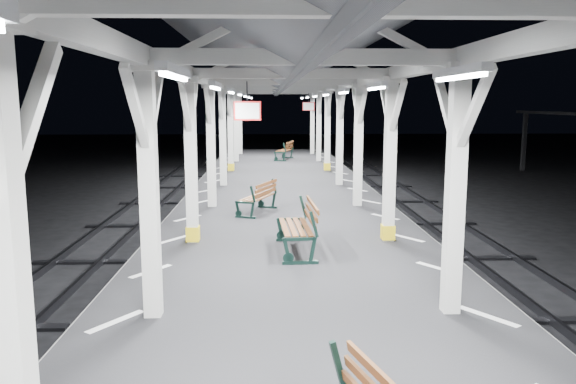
{
  "coord_description": "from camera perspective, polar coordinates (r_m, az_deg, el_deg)",
  "views": [
    {
      "loc": [
        -0.46,
        -9.2,
        3.81
      ],
      "look_at": [
        -0.1,
        0.91,
        2.2
      ],
      "focal_mm": 35.0,
      "sensor_mm": 36.0,
      "label": 1
    }
  ],
  "objects": [
    {
      "name": "ground",
      "position": [
        9.97,
        0.78,
        -13.42
      ],
      "size": [
        120.0,
        120.0,
        0.0
      ],
      "primitive_type": "plane",
      "color": "black",
      "rests_on": "ground"
    },
    {
      "name": "hazard_stripes_left",
      "position": [
        9.82,
        -13.76,
        -7.82
      ],
      "size": [
        1.0,
        48.0,
        0.01
      ],
      "primitive_type": "cube",
      "color": "silver",
      "rests_on": "platform"
    },
    {
      "name": "track_left",
      "position": [
        10.92,
        -27.09,
        -11.97
      ],
      "size": [
        2.2,
        60.0,
        0.16
      ],
      "color": "#2D2D33",
      "rests_on": "ground"
    },
    {
      "name": "platform",
      "position": [
        9.79,
        0.79,
        -10.72
      ],
      "size": [
        6.0,
        50.0,
        1.0
      ],
      "primitive_type": "cube",
      "color": "black",
      "rests_on": "ground"
    },
    {
      "name": "bench_extra",
      "position": [
        28.03,
        -0.21,
        4.3
      ],
      "size": [
        1.03,
        1.8,
        0.92
      ],
      "rotation": [
        0.0,
        0.0,
        -0.26
      ],
      "color": "black",
      "rests_on": "platform"
    },
    {
      "name": "bench_far",
      "position": [
        14.4,
        -2.87,
        -0.44
      ],
      "size": [
        1.07,
        1.61,
        0.82
      ],
      "rotation": [
        0.0,
        0.0,
        -0.38
      ],
      "color": "black",
      "rests_on": "platform"
    },
    {
      "name": "bench_mid",
      "position": [
        10.65,
        1.34,
        -3.41
      ],
      "size": [
        0.75,
        1.8,
        0.96
      ],
      "rotation": [
        0.0,
        0.0,
        0.05
      ],
      "color": "black",
      "rests_on": "platform"
    },
    {
      "name": "canopy",
      "position": [
        9.22,
        0.86,
        13.73
      ],
      "size": [
        5.4,
        49.0,
        4.65
      ],
      "color": "silver",
      "rests_on": "platform"
    },
    {
      "name": "hazard_stripes_right",
      "position": [
        10.05,
        15.01,
        -7.49
      ],
      "size": [
        1.0,
        48.0,
        0.01
      ],
      "primitive_type": "cube",
      "color": "silver",
      "rests_on": "platform"
    }
  ]
}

